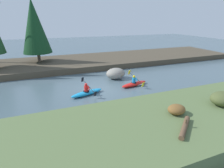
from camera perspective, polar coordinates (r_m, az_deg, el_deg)
ground_plane at (r=15.01m, az=-4.27°, el=-1.72°), size 90.00×90.00×0.00m
riverbank_near at (r=9.14m, az=8.68°, el=-14.84°), size 44.00×5.82×0.85m
riverbank_far at (r=23.37m, az=-10.74°, el=7.00°), size 44.00×8.05×0.66m
conifer_tree_mid_left at (r=23.08m, az=-24.00°, el=16.76°), size 3.35×3.35×7.19m
shrub_clump_second at (r=10.08m, az=20.32°, el=-7.79°), size 0.98×0.82×0.53m
shrub_clump_third at (r=12.22m, az=32.46°, el=-4.07°), size 1.51×1.26×0.82m
kayaker_lead at (r=15.85m, az=7.56°, el=0.16°), size 2.79×2.05×1.20m
kayaker_middle at (r=13.95m, az=-8.12°, el=-2.68°), size 2.76×2.03×1.20m
boulder_midstream at (r=17.46m, az=1.20°, el=3.47°), size 1.92×1.50×1.09m
driftwood_log at (r=8.98m, az=22.62°, el=-12.89°), size 1.58×1.38×0.44m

